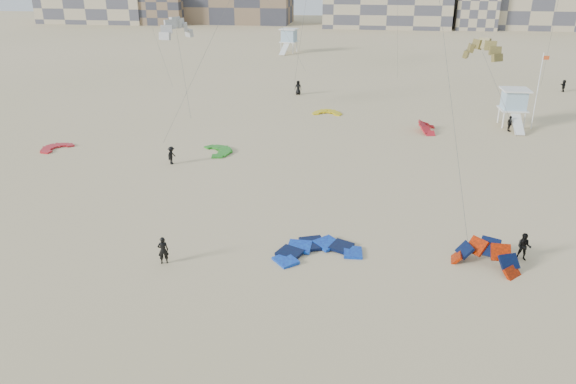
# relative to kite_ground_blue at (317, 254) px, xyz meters

# --- Properties ---
(ground) EXTENTS (320.00, 320.00, 0.00)m
(ground) POSITION_rel_kite_ground_blue_xyz_m (-4.80, -4.35, 0.00)
(ground) COLOR beige
(ground) RESTS_ON ground
(kite_ground_blue) EXTENTS (6.34, 6.47, 0.92)m
(kite_ground_blue) POSITION_rel_kite_ground_blue_xyz_m (0.00, 0.00, 0.00)
(kite_ground_blue) COLOR blue
(kite_ground_blue) RESTS_ON ground
(kite_ground_orange) EXTENTS (4.93, 4.94, 3.74)m
(kite_ground_orange) POSITION_rel_kite_ground_blue_xyz_m (9.67, -0.02, 0.00)
(kite_ground_orange) COLOR #EF2600
(kite_ground_orange) RESTS_ON ground
(kite_ground_red) EXTENTS (3.99, 3.91, 0.57)m
(kite_ground_red) POSITION_rel_kite_ground_blue_xyz_m (-26.10, 16.45, 0.00)
(kite_ground_red) COLOR red
(kite_ground_red) RESTS_ON ground
(kite_ground_green) EXTENTS (4.68, 4.59, 0.61)m
(kite_ground_green) POSITION_rel_kite_ground_blue_xyz_m (-10.97, 17.80, 0.00)
(kite_ground_green) COLOR #279D1A
(kite_ground_green) RESTS_ON ground
(kite_ground_red_far) EXTENTS (3.49, 3.34, 3.06)m
(kite_ground_red_far) POSITION_rel_kite_ground_blue_xyz_m (8.52, 27.44, 0.00)
(kite_ground_red_far) COLOR red
(kite_ground_red_far) RESTS_ON ground
(kite_ground_yellow) EXTENTS (3.01, 3.19, 0.92)m
(kite_ground_yellow) POSITION_rel_kite_ground_blue_xyz_m (-2.24, 33.01, 0.00)
(kite_ground_yellow) COLOR #E9B213
(kite_ground_yellow) RESTS_ON ground
(kitesurfer_main) EXTENTS (0.72, 0.60, 1.68)m
(kitesurfer_main) POSITION_rel_kite_ground_blue_xyz_m (-8.66, -2.47, 0.84)
(kitesurfer_main) COLOR black
(kitesurfer_main) RESTS_ON ground
(kitesurfer_b) EXTENTS (0.99, 0.89, 1.68)m
(kitesurfer_b) POSITION_rel_kite_ground_blue_xyz_m (11.96, 1.07, 0.84)
(kitesurfer_b) COLOR black
(kitesurfer_b) RESTS_ON ground
(kitesurfer_c) EXTENTS (0.78, 1.11, 1.57)m
(kitesurfer_c) POSITION_rel_kite_ground_blue_xyz_m (-13.99, 14.02, 0.78)
(kitesurfer_c) COLOR black
(kitesurfer_c) RESTS_ON ground
(kitesurfer_d) EXTENTS (0.61, 1.02, 1.62)m
(kitesurfer_d) POSITION_rel_kite_ground_blue_xyz_m (16.79, 28.75, 0.81)
(kitesurfer_d) COLOR black
(kitesurfer_d) RESTS_ON ground
(kitesurfer_e) EXTENTS (0.95, 0.67, 1.82)m
(kitesurfer_e) POSITION_rel_kite_ground_blue_xyz_m (-6.85, 42.42, 0.91)
(kitesurfer_e) COLOR black
(kitesurfer_e) RESTS_ON ground
(kitesurfer_f) EXTENTS (0.52, 1.48, 1.58)m
(kitesurfer_f) POSITION_rel_kite_ground_blue_xyz_m (27.87, 49.42, 0.79)
(kitesurfer_f) COLOR black
(kitesurfer_f) RESTS_ON ground
(kite_fly_grey) EXTENTS (5.37, 7.29, 9.70)m
(kite_fly_grey) POSITION_rel_kite_ground_blue_xyz_m (-18.27, 29.67, 9.35)
(kite_fly_grey) COLOR silver
(kite_fly_grey) RESTS_ON ground
(kite_fly_olive) EXTENTS (5.88, 7.80, 8.36)m
(kite_fly_olive) POSITION_rel_kite_ground_blue_xyz_m (13.12, 28.42, 8.00)
(kite_fly_olive) COLOR olive
(kite_fly_olive) RESTS_ON ground
(lifeguard_tower_near) EXTENTS (2.88, 5.40, 3.92)m
(lifeguard_tower_near) POSITION_rel_kite_ground_blue_xyz_m (17.40, 30.98, 1.95)
(lifeguard_tower_near) COLOR white
(lifeguard_tower_near) RESTS_ON ground
(lifeguard_tower_far) EXTENTS (3.58, 6.26, 4.37)m
(lifeguard_tower_far) POSITION_rel_kite_ground_blue_xyz_m (-13.35, 77.84, 2.17)
(lifeguard_tower_far) COLOR white
(lifeguard_tower_far) RESTS_ON ground
(flagpole) EXTENTS (0.63, 0.10, 7.79)m
(flagpole) POSITION_rel_kite_ground_blue_xyz_m (19.30, 30.03, 4.09)
(flagpole) COLOR white
(flagpole) RESTS_ON ground
(condo_mid) EXTENTS (32.00, 16.00, 12.00)m
(condo_mid) POSITION_rel_kite_ground_blue_xyz_m (5.20, 125.65, 6.00)
(condo_mid) COLOR tan
(condo_mid) RESTS_ON ground
(condo_fill_left) EXTENTS (12.00, 10.00, 8.00)m
(condo_fill_left) POSITION_rel_kite_ground_blue_xyz_m (-54.80, 123.65, 4.00)
(condo_fill_left) COLOR #7A614A
(condo_fill_left) RESTS_ON ground
(condo_fill_right) EXTENTS (10.00, 10.00, 10.00)m
(condo_fill_right) POSITION_rel_kite_ground_blue_xyz_m (27.20, 123.65, 5.00)
(condo_fill_right) COLOR tan
(condo_fill_right) RESTS_ON ground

